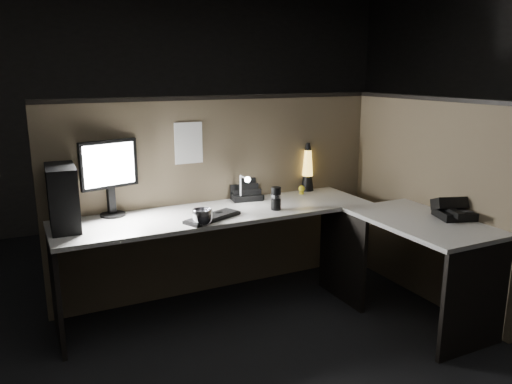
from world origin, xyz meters
name	(u,v)px	position (x,y,z in m)	size (l,w,h in m)	color
floor	(277,338)	(0.00, 0.00, 0.00)	(6.00, 6.00, 0.00)	black
room_shell	(280,86)	(0.00, 0.00, 1.62)	(6.00, 6.00, 6.00)	silver
partition_back	(221,196)	(0.00, 0.93, 0.75)	(2.66, 0.06, 1.50)	brown
partition_right	(426,201)	(1.33, 0.10, 0.75)	(0.06, 1.66, 1.50)	brown
desk	(283,239)	(0.18, 0.25, 0.58)	(2.60, 1.60, 0.73)	beige
pc_tower	(63,197)	(-1.18, 0.68, 0.93)	(0.17, 0.38, 0.40)	black
monitor	(109,171)	(-0.85, 0.84, 1.05)	(0.40, 0.17, 0.52)	black
keyboard	(213,218)	(-0.26, 0.45, 0.74)	(0.42, 0.14, 0.02)	black
mouse	(219,214)	(-0.20, 0.49, 0.75)	(0.08, 0.06, 0.03)	black
clip_lamp	(244,187)	(0.10, 0.72, 0.86)	(0.04, 0.17, 0.22)	silver
organizer	(245,194)	(0.17, 0.84, 0.77)	(0.26, 0.23, 0.17)	black
lava_lamp	(308,171)	(0.76, 0.87, 0.90)	(0.11, 0.11, 0.40)	black
travel_mug	(276,199)	(0.24, 0.46, 0.81)	(0.07, 0.07, 0.17)	black
steel_mug	(202,217)	(-0.37, 0.35, 0.78)	(0.14, 0.14, 0.11)	silver
figurine	(302,189)	(0.65, 0.78, 0.78)	(0.05, 0.05, 0.05)	yellow
pinned_paper	(189,143)	(-0.27, 0.90, 1.19)	(0.21, 0.00, 0.30)	white
desk_phone	(454,209)	(1.24, -0.25, 0.79)	(0.31, 0.31, 0.15)	black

